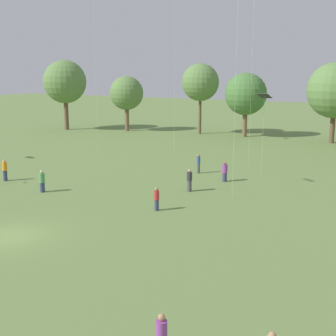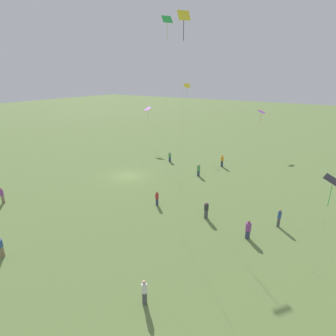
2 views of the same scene
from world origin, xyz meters
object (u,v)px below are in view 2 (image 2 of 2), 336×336
kite_0 (261,113)px  kite_3 (333,183)px  person_9 (248,230)px  person_3 (2,195)px  kite_4 (167,26)px  person_1 (157,198)px  kite_2 (148,110)px  person_2 (199,170)px  person_5 (1,247)px  kite_5 (187,87)px  person_0 (170,157)px  person_4 (279,218)px  kite_1 (183,34)px  person_10 (206,210)px  person_6 (222,161)px  person_11 (144,292)px

kite_0 → kite_3: 32.77m
person_9 → kite_3: kite_3 is taller
person_9 → kite_0: kite_0 is taller
person_3 → kite_4: size_ratio=0.09×
person_9 → person_1: bearing=-176.5°
person_3 → kite_2: kite_2 is taller
person_2 → person_5: 24.28m
kite_5 → kite_3: bearing=-47.4°
person_2 → person_0: bearing=-119.0°
person_4 → person_9: bearing=-168.3°
person_9 → kite_1: 16.15m
person_2 → person_10: 11.49m
person_6 → kite_1: 24.73m
person_1 → kite_2: (-20.05, -16.16, 6.22)m
person_2 → person_6: size_ratio=0.94×
person_1 → kite_1: (3.53, 4.93, 15.10)m
person_9 → person_5: bearing=-132.1°
kite_3 → kite_5: kite_5 is taller
person_0 → kite_0: bearing=-122.7°
kite_4 → person_11: bearing=-68.0°
person_6 → person_11: size_ratio=1.08×
person_4 → kite_1: size_ratio=0.10×
person_2 → kite_4: bearing=-90.8°
person_5 → person_6: bearing=-140.1°
kite_2 → kite_0: bearing=90.3°
person_10 → kite_0: (-27.76, -2.46, 6.08)m
person_2 → kite_4: kite_4 is taller
kite_5 → kite_1: bearing=-62.9°
person_2 → person_9: 15.07m
person_4 → person_10: 6.66m
kite_3 → kite_4: (-12.41, -20.44, 12.18)m
person_1 → person_2: 10.27m
kite_1 → kite_5: (-27.25, -14.63, -4.79)m
person_10 → kite_1: (3.87, -0.69, 15.03)m
person_1 → person_11: size_ratio=0.94×
person_2 → person_9: bearing=39.4°
person_0 → person_4: (10.98, 18.87, 0.12)m
kite_0 → kite_5: (4.38, -12.86, 4.16)m
kite_2 → kite_3: bearing=32.2°
person_0 → person_10: person_10 is taller
person_2 → person_11: person_2 is taller
person_5 → person_11: (-2.46, 11.98, 0.01)m
person_3 → kite_5: bearing=-67.2°
person_10 → kite_0: bearing=20.4°
person_0 → person_3: bearing=73.3°
person_4 → kite_1: (6.08, -6.98, 14.99)m
person_10 → person_9: bearing=-89.1°
kite_4 → kite_0: bearing=57.5°
person_5 → person_3: bearing=-64.9°
kite_1 → kite_3: 13.75m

